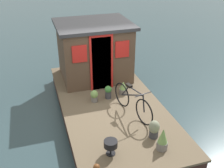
{
  "coord_description": "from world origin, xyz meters",
  "views": [
    {
      "loc": [
        -6.37,
        1.92,
        4.61
      ],
      "look_at": [
        -0.2,
        0.0,
        1.19
      ],
      "focal_mm": 42.97,
      "sensor_mm": 36.0,
      "label": 1
    }
  ],
  "objects_px": {
    "potted_plant_sage": "(154,129)",
    "potted_plant_thyme": "(94,96)",
    "potted_plant_lavender": "(163,140)",
    "charcoal_grill": "(111,144)",
    "houseboat_cabin": "(94,50)",
    "potted_plant_ivy": "(108,92)",
    "bicycle": "(132,102)",
    "potted_plant_mint": "(123,88)"
  },
  "relations": [
    {
      "from": "potted_plant_sage",
      "to": "potted_plant_thyme",
      "type": "distance_m",
      "value": 2.21
    },
    {
      "from": "potted_plant_lavender",
      "to": "charcoal_grill",
      "type": "bearing_deg",
      "value": 80.66
    },
    {
      "from": "potted_plant_sage",
      "to": "charcoal_grill",
      "type": "height_order",
      "value": "potted_plant_sage"
    },
    {
      "from": "houseboat_cabin",
      "to": "potted_plant_lavender",
      "type": "relative_size",
      "value": 4.32
    },
    {
      "from": "potted_plant_ivy",
      "to": "potted_plant_thyme",
      "type": "relative_size",
      "value": 1.1
    },
    {
      "from": "charcoal_grill",
      "to": "bicycle",
      "type": "bearing_deg",
      "value": -37.53
    },
    {
      "from": "charcoal_grill",
      "to": "houseboat_cabin",
      "type": "bearing_deg",
      "value": -9.01
    },
    {
      "from": "potted_plant_ivy",
      "to": "potted_plant_thyme",
      "type": "height_order",
      "value": "potted_plant_ivy"
    },
    {
      "from": "potted_plant_thyme",
      "to": "bicycle",
      "type": "bearing_deg",
      "value": -138.93
    },
    {
      "from": "potted_plant_lavender",
      "to": "potted_plant_ivy",
      "type": "height_order",
      "value": "potted_plant_lavender"
    },
    {
      "from": "potted_plant_mint",
      "to": "potted_plant_sage",
      "type": "bearing_deg",
      "value": -179.82
    },
    {
      "from": "potted_plant_ivy",
      "to": "charcoal_grill",
      "type": "xyz_separation_m",
      "value": [
        -2.3,
        0.63,
        0.05
      ]
    },
    {
      "from": "bicycle",
      "to": "potted_plant_thyme",
      "type": "height_order",
      "value": "bicycle"
    },
    {
      "from": "potted_plant_lavender",
      "to": "potted_plant_mint",
      "type": "bearing_deg",
      "value": 0.13
    },
    {
      "from": "potted_plant_thyme",
      "to": "houseboat_cabin",
      "type": "bearing_deg",
      "value": -14.62
    },
    {
      "from": "potted_plant_ivy",
      "to": "potted_plant_mint",
      "type": "distance_m",
      "value": 0.52
    },
    {
      "from": "potted_plant_thyme",
      "to": "potted_plant_sage",
      "type": "bearing_deg",
      "value": -154.4
    },
    {
      "from": "bicycle",
      "to": "potted_plant_sage",
      "type": "height_order",
      "value": "bicycle"
    },
    {
      "from": "bicycle",
      "to": "potted_plant_ivy",
      "type": "distance_m",
      "value": 1.08
    },
    {
      "from": "potted_plant_thyme",
      "to": "charcoal_grill",
      "type": "relative_size",
      "value": 1.02
    },
    {
      "from": "potted_plant_mint",
      "to": "charcoal_grill",
      "type": "distance_m",
      "value": 2.68
    },
    {
      "from": "potted_plant_sage",
      "to": "potted_plant_lavender",
      "type": "xyz_separation_m",
      "value": [
        -0.44,
        0.0,
        0.03
      ]
    },
    {
      "from": "potted_plant_thyme",
      "to": "charcoal_grill",
      "type": "xyz_separation_m",
      "value": [
        -2.25,
        0.19,
        0.07
      ]
    },
    {
      "from": "bicycle",
      "to": "potted_plant_thyme",
      "type": "xyz_separation_m",
      "value": [
        0.94,
        0.82,
        -0.2
      ]
    },
    {
      "from": "houseboat_cabin",
      "to": "potted_plant_mint",
      "type": "bearing_deg",
      "value": -159.71
    },
    {
      "from": "houseboat_cabin",
      "to": "potted_plant_mint",
      "type": "xyz_separation_m",
      "value": [
        -1.43,
        -0.53,
        -0.75
      ]
    },
    {
      "from": "potted_plant_sage",
      "to": "charcoal_grill",
      "type": "distance_m",
      "value": 1.17
    },
    {
      "from": "bicycle",
      "to": "charcoal_grill",
      "type": "height_order",
      "value": "bicycle"
    },
    {
      "from": "potted_plant_lavender",
      "to": "potted_plant_ivy",
      "type": "bearing_deg",
      "value": 11.68
    },
    {
      "from": "bicycle",
      "to": "potted_plant_lavender",
      "type": "relative_size",
      "value": 3.02
    },
    {
      "from": "houseboat_cabin",
      "to": "potted_plant_sage",
      "type": "height_order",
      "value": "houseboat_cabin"
    },
    {
      "from": "potted_plant_lavender",
      "to": "potted_plant_thyme",
      "type": "relative_size",
      "value": 1.52
    },
    {
      "from": "bicycle",
      "to": "charcoal_grill",
      "type": "distance_m",
      "value": 1.66
    },
    {
      "from": "houseboat_cabin",
      "to": "potted_plant_sage",
      "type": "bearing_deg",
      "value": -171.53
    },
    {
      "from": "houseboat_cabin",
      "to": "potted_plant_sage",
      "type": "relative_size",
      "value": 5.25
    },
    {
      "from": "potted_plant_thyme",
      "to": "potted_plant_mint",
      "type": "height_order",
      "value": "potted_plant_mint"
    },
    {
      "from": "potted_plant_sage",
      "to": "potted_plant_mint",
      "type": "bearing_deg",
      "value": 0.18
    },
    {
      "from": "houseboat_cabin",
      "to": "bicycle",
      "type": "relative_size",
      "value": 1.43
    },
    {
      "from": "bicycle",
      "to": "potted_plant_ivy",
      "type": "height_order",
      "value": "bicycle"
    },
    {
      "from": "houseboat_cabin",
      "to": "potted_plant_ivy",
      "type": "relative_size",
      "value": 5.95
    },
    {
      "from": "potted_plant_sage",
      "to": "potted_plant_mint",
      "type": "distance_m",
      "value": 2.17
    },
    {
      "from": "potted_plant_lavender",
      "to": "potted_plant_thyme",
      "type": "distance_m",
      "value": 2.62
    }
  ]
}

